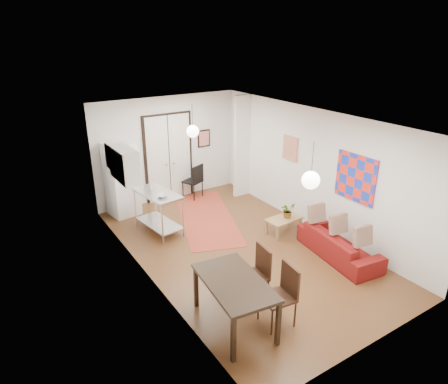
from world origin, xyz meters
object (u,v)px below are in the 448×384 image
fridge (121,179)px  dining_chair_near (248,269)px  coffee_table (284,220)px  dining_chair_far (273,289)px  black_side_chair (191,177)px  sofa (339,245)px  kitchen_counter (158,206)px  dining_table (235,286)px

fridge → dining_chair_near: (0.63, -4.67, -0.36)m
coffee_table → dining_chair_far: bearing=-134.0°
dining_chair_far → black_side_chair: size_ratio=1.04×
fridge → dining_chair_near: fridge is taller
coffee_table → dining_chair_far: (-2.20, -2.28, 0.28)m
dining_chair_far → black_side_chair: 5.65m
sofa → dining_chair_near: bearing=100.3°
coffee_table → fridge: size_ratio=0.46×
kitchen_counter → black_side_chair: black_side_chair is taller
fridge → black_side_chair: bearing=-5.3°
black_side_chair → kitchen_counter: bearing=17.8°
sofa → black_side_chair: bearing=20.6°
sofa → dining_table: bearing=108.3°
coffee_table → dining_table: dining_table is taller
dining_chair_far → kitchen_counter: bearing=-169.6°
dining_chair_far → black_side_chair: (1.42, 5.47, -0.02)m
dining_chair_far → dining_table: bearing=-105.4°
sofa → fridge: 5.56m
black_side_chair → sofa: bearing=78.7°
dining_chair_near → dining_chair_far: bearing=6.7°
sofa → kitchen_counter: (-2.72, 3.17, 0.36)m
dining_chair_near → dining_chair_far: same height
dining_chair_near → dining_chair_far: (0.00, -0.70, 0.00)m
fridge → dining_table: size_ratio=1.19×
coffee_table → dining_table: bearing=-144.0°
fridge → dining_chair_far: 5.42m
kitchen_counter → dining_table: 3.75m
sofa → dining_chair_near: dining_chair_near is taller
dining_chair_far → coffee_table: bearing=142.7°
dining_table → fridge: bearing=90.4°
dining_table → dining_chair_near: bearing=37.2°
sofa → kitchen_counter: kitchen_counter is taller
dining_table → dining_chair_near: 0.77m
dining_chair_near → dining_table: bearing=-46.0°
coffee_table → dining_chair_far: 3.18m
sofa → black_side_chair: size_ratio=1.97×
sofa → dining_table: (-3.06, -0.56, 0.46)m
dining_chair_near → dining_chair_far: 0.70m
fridge → dining_chair_far: size_ratio=1.85×
dining_chair_near → black_side_chair: size_ratio=1.04×
dining_chair_near → dining_chair_far: size_ratio=1.00×
kitchen_counter → dining_chair_far: dining_chair_far is taller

